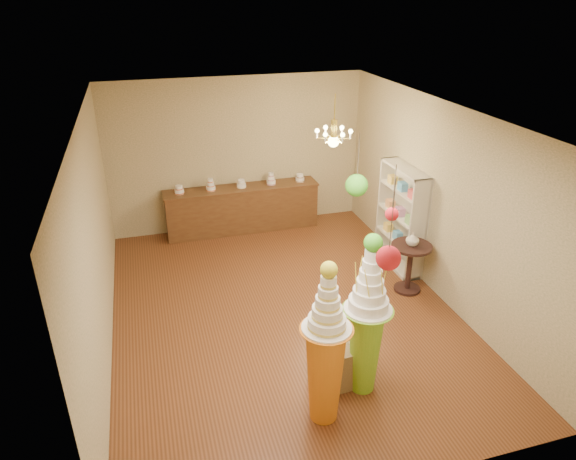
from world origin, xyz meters
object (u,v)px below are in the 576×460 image
object	(u,v)px
round_table	(410,261)
sideboard	(242,208)
pedestal_orange	(325,361)
pedestal_green	(366,331)

from	to	relation	value
round_table	sideboard	bearing A→B (deg)	125.05
round_table	pedestal_orange	bearing A→B (deg)	-135.73
pedestal_green	round_table	distance (m)	2.49
pedestal_orange	round_table	xyz separation A→B (m)	(2.23, 2.17, -0.26)
sideboard	round_table	bearing A→B (deg)	-54.95
sideboard	round_table	xyz separation A→B (m)	(2.10, -2.99, 0.05)
pedestal_green	sideboard	xyz separation A→B (m)	(-0.48, 4.86, -0.36)
pedestal_green	pedestal_orange	bearing A→B (deg)	-153.66
pedestal_orange	pedestal_green	bearing A→B (deg)	26.34
pedestal_green	pedestal_orange	world-z (taller)	pedestal_green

